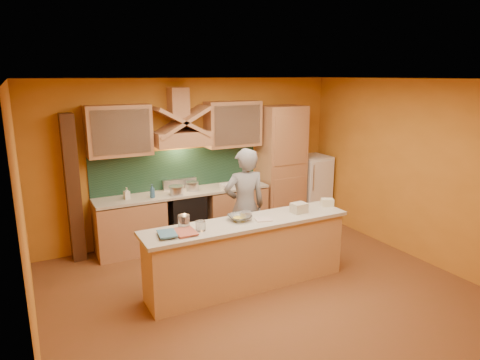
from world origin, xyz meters
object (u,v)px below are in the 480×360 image
stove (185,217)px  kitchen_scale (246,216)px  fridge (312,188)px  mixing_bowl (240,218)px  person (245,207)px

stove → kitchen_scale: size_ratio=7.71×
fridge → mixing_bowl: 3.18m
fridge → mixing_bowl: (-2.58, -1.82, 0.33)m
stove → kitchen_scale: bearing=-83.6°
fridge → mixing_bowl: size_ratio=4.26×
mixing_bowl → fridge: bearing=35.2°
kitchen_scale → mixing_bowl: 0.09m
person → kitchen_scale: size_ratio=15.44×
fridge → kitchen_scale: (-2.49, -1.84, 0.34)m
person → kitchen_scale: person is taller
stove → person: 1.39m
stove → mixing_bowl: (0.12, -1.82, 0.53)m
fridge → kitchen_scale: 3.12m
fridge → person: bearing=-151.1°
kitchen_scale → person: bearing=49.7°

